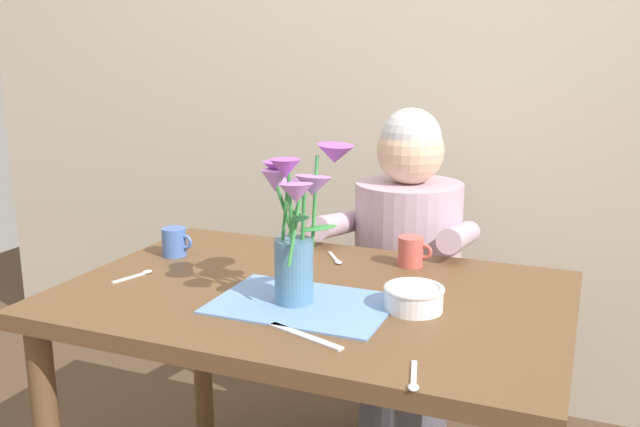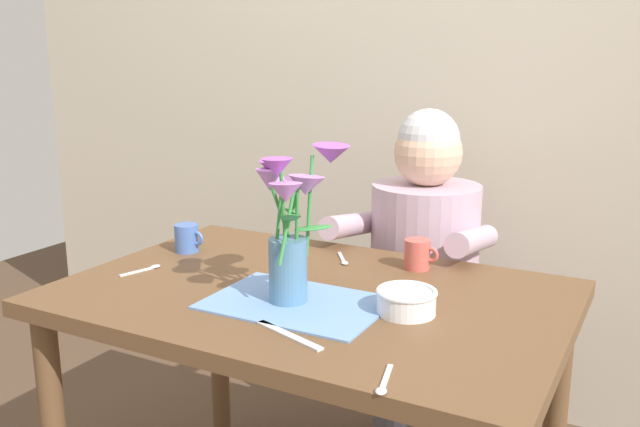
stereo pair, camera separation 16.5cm
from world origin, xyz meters
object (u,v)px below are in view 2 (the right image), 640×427
(flower_vase, at_px, (292,217))
(coffee_cup, at_px, (418,254))
(dinner_knife, at_px, (289,335))
(ceramic_mug, at_px, (187,238))
(seated_person, at_px, (423,288))
(ceramic_bowl, at_px, (406,300))

(flower_vase, height_order, coffee_cup, flower_vase)
(dinner_knife, xyz_separation_m, ceramic_mug, (-0.57, 0.38, 0.04))
(seated_person, bearing_deg, dinner_knife, -87.33)
(seated_person, relative_size, coffee_cup, 12.20)
(seated_person, distance_m, dinner_knife, 0.90)
(ceramic_mug, bearing_deg, ceramic_bowl, -11.68)
(dinner_knife, bearing_deg, ceramic_bowl, 73.65)
(flower_vase, xyz_separation_m, ceramic_mug, (-0.47, 0.21, -0.16))
(seated_person, bearing_deg, ceramic_bowl, -72.73)
(seated_person, xyz_separation_m, ceramic_mug, (-0.54, -0.50, 0.22))
(flower_vase, distance_m, dinner_knife, 0.28)
(flower_vase, xyz_separation_m, ceramic_bowl, (0.26, 0.06, -0.17))
(seated_person, xyz_separation_m, dinner_knife, (0.02, -0.88, 0.18))
(seated_person, distance_m, flower_vase, 0.80)
(ceramic_mug, bearing_deg, seated_person, 42.57)
(ceramic_bowl, xyz_separation_m, dinner_knife, (-0.16, -0.23, -0.03))
(seated_person, height_order, flower_vase, seated_person)
(seated_person, relative_size, dinner_knife, 5.97)
(flower_vase, relative_size, dinner_knife, 1.91)
(coffee_cup, bearing_deg, flower_vase, -114.44)
(seated_person, distance_m, ceramic_mug, 0.77)
(seated_person, bearing_deg, coffee_cup, -72.42)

